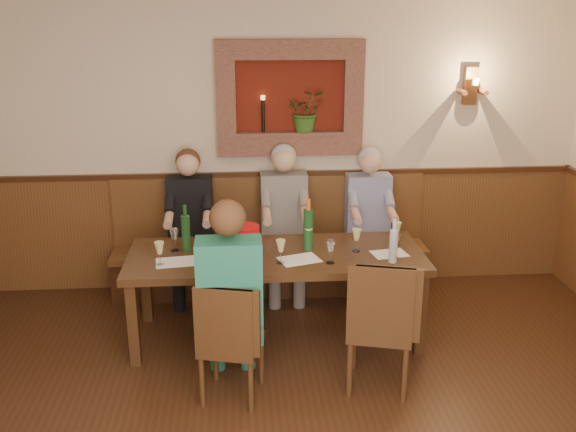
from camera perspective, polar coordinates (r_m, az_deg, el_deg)
name	(u,v)px	position (r m, az deg, el deg)	size (l,w,h in m)	color
room_shell	(298,174)	(3.10, 0.91, 3.79)	(6.04, 6.04, 2.82)	beige
wainscoting	(297,405)	(3.65, 0.80, -16.42)	(6.02, 6.02, 1.15)	brown
wall_niche	(294,103)	(6.02, 0.57, 10.00)	(1.36, 0.30, 1.06)	#5D180D
wall_sconce	(471,87)	(6.35, 15.95, 10.99)	(0.25, 0.20, 0.35)	brown
dining_table	(276,262)	(5.24, -1.05, -4.10)	(2.40, 0.90, 0.75)	black
bench	(271,258)	(6.24, -1.56, -3.78)	(3.00, 0.45, 1.11)	#381E0F
chair_near_left	(231,363)	(4.65, -5.05, -12.91)	(0.49, 0.49, 0.91)	black
chair_near_right	(379,350)	(4.78, 8.07, -11.69)	(0.55, 0.55, 1.01)	black
person_bench_left	(191,239)	(6.06, -8.62, -2.02)	(0.42, 0.52, 1.43)	black
person_bench_mid	(285,235)	(6.05, -0.31, -1.70)	(0.43, 0.53, 1.46)	#504B49
person_bench_right	(368,235)	(6.17, 7.16, -1.65)	(0.42, 0.51, 1.41)	navy
person_chair_front	(231,314)	(4.55, -5.10, -8.63)	(0.44, 0.54, 1.47)	#185254
spittoon_bucket	(244,243)	(5.07, -3.90, -2.37)	(0.24, 0.24, 0.27)	red
wine_bottle_green_a	(308,229)	(5.24, 1.81, -1.12)	(0.08, 0.08, 0.43)	#19471E
wine_bottle_green_b	(186,232)	(5.28, -9.06, -1.43)	(0.09, 0.09, 0.39)	#19471E
water_bottle	(393,245)	(5.05, 9.35, -2.56)	(0.08, 0.08, 0.35)	silver
tasting_sheet_a	(176,262)	(5.11, -9.94, -4.04)	(0.31, 0.22, 0.00)	white
tasting_sheet_b	(299,259)	(5.08, 1.01, -3.88)	(0.31, 0.22, 0.00)	white
tasting_sheet_c	(389,254)	(5.27, 9.00, -3.33)	(0.28, 0.20, 0.00)	white
tasting_sheet_d	(233,268)	(4.95, -4.88, -4.60)	(0.28, 0.20, 0.00)	white
wine_glass_0	(160,254)	(5.04, -11.33, -3.31)	(0.08, 0.08, 0.19)	#DAD882
wine_glass_1	(174,240)	(5.31, -10.06, -2.11)	(0.08, 0.08, 0.19)	white
wine_glass_2	(202,253)	(5.00, -7.66, -3.29)	(0.08, 0.08, 0.19)	#DAD882
wine_glass_3	(236,241)	(5.22, -4.61, -2.25)	(0.08, 0.08, 0.19)	white
wine_glass_4	(281,252)	(4.99, -0.65, -3.18)	(0.08, 0.08, 0.19)	#DAD882
wine_glass_5	(308,239)	(5.26, 1.81, -2.02)	(0.08, 0.08, 0.19)	#DAD882
wine_glass_6	(330,252)	(4.99, 3.80, -3.18)	(0.08, 0.08, 0.19)	white
wine_glass_7	(356,240)	(5.25, 6.10, -2.15)	(0.08, 0.08, 0.19)	#DAD882
wine_glass_8	(395,246)	(5.16, 9.52, -2.67)	(0.08, 0.08, 0.19)	white
wine_glass_9	(253,256)	(4.90, -3.13, -3.61)	(0.08, 0.08, 0.19)	#DAD882
wine_glass_10	(397,233)	(5.46, 9.63, -1.52)	(0.08, 0.08, 0.19)	#DAD882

